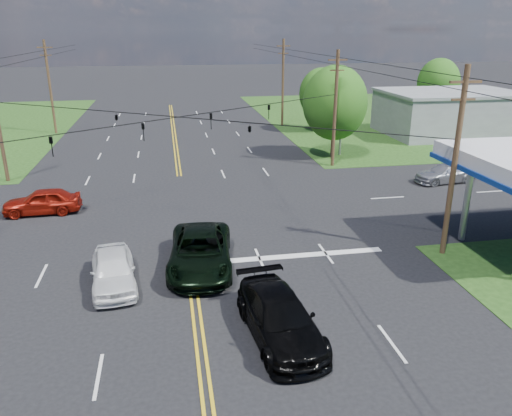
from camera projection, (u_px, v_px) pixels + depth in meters
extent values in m
plane|color=black|center=(183.00, 210.00, 32.14)|extent=(280.00, 280.00, 0.00)
cube|color=#1D3E13|center=(433.00, 115.00, 67.62)|extent=(46.00, 48.00, 0.03)
cube|color=silver|center=(288.00, 257.00, 25.56)|extent=(10.00, 0.50, 0.02)
cube|color=slate|center=(449.00, 114.00, 54.92)|extent=(14.00, 10.00, 4.40)
cylinder|color=#A5A5AA|center=(467.00, 200.00, 26.91)|extent=(0.36, 0.36, 4.65)
cylinder|color=#48301E|center=(454.00, 165.00, 24.37)|extent=(0.28, 0.28, 9.50)
cube|color=#48301E|center=(466.00, 82.00, 23.03)|extent=(1.60, 0.12, 0.12)
cube|color=#48301E|center=(463.00, 99.00, 23.30)|extent=(1.20, 0.10, 0.10)
cylinder|color=#48301E|center=(335.00, 110.00, 41.04)|extent=(0.28, 0.28, 9.50)
cube|color=#48301E|center=(338.00, 60.00, 39.71)|extent=(1.60, 0.12, 0.12)
cube|color=#48301E|center=(337.00, 70.00, 39.98)|extent=(1.20, 0.10, 0.10)
cylinder|color=#48301E|center=(50.00, 88.00, 54.23)|extent=(0.28, 0.28, 10.00)
cube|color=#48301E|center=(45.00, 47.00, 52.81)|extent=(1.60, 0.12, 0.12)
cube|color=#48301E|center=(46.00, 55.00, 53.08)|extent=(1.20, 0.10, 0.10)
cylinder|color=#48301E|center=(283.00, 83.00, 58.56)|extent=(0.28, 0.28, 10.00)
cube|color=#48301E|center=(284.00, 46.00, 57.14)|extent=(1.60, 0.12, 0.12)
cube|color=#48301E|center=(283.00, 53.00, 57.41)|extent=(1.20, 0.10, 0.10)
imported|color=black|center=(52.00, 147.00, 25.06)|extent=(0.17, 0.21, 1.05)
imported|color=black|center=(143.00, 132.00, 28.63)|extent=(0.17, 0.21, 1.05)
imported|color=black|center=(211.00, 121.00, 31.99)|extent=(0.17, 0.21, 1.05)
imported|color=black|center=(269.00, 112.00, 35.56)|extent=(0.17, 0.21, 1.05)
imported|color=black|center=(116.00, 117.00, 32.07)|extent=(1.24, 0.26, 0.50)
imported|color=black|center=(250.00, 128.00, 28.37)|extent=(1.24, 0.26, 0.50)
cylinder|color=black|center=(399.00, 67.00, 29.45)|extent=(0.04, 100.00, 0.04)
cylinder|color=black|center=(398.00, 77.00, 29.65)|extent=(0.04, 100.00, 0.04)
cylinder|color=#48301E|center=(333.00, 139.00, 45.03)|extent=(0.36, 0.36, 3.30)
ellipsoid|color=#185516|center=(335.00, 103.00, 43.94)|extent=(5.70, 5.70, 6.60)
cylinder|color=#48301E|center=(320.00, 119.00, 56.64)|extent=(0.36, 0.36, 2.86)
ellipsoid|color=#185516|center=(321.00, 94.00, 55.70)|extent=(4.94, 4.94, 5.72)
cylinder|color=#48301E|center=(436.00, 106.00, 65.08)|extent=(0.36, 0.36, 3.08)
ellipsoid|color=#185516|center=(438.00, 83.00, 64.06)|extent=(5.32, 5.32, 6.16)
imported|color=black|center=(200.00, 251.00, 24.05)|extent=(3.58, 6.65, 1.78)
imported|color=black|center=(280.00, 318.00, 18.63)|extent=(2.91, 5.94, 1.66)
imported|color=white|center=(113.00, 270.00, 22.39)|extent=(2.44, 4.91, 1.61)
imported|color=maroon|center=(42.00, 201.00, 31.34)|extent=(4.75, 2.06, 1.59)
imported|color=#ABABB0|center=(445.00, 173.00, 37.82)|extent=(4.98, 2.48, 1.39)
cylinder|color=#A5A5AA|center=(342.00, 115.00, 45.07)|extent=(0.20, 0.20, 7.44)
cube|color=gold|center=(344.00, 79.00, 44.02)|extent=(2.06, 0.45, 1.02)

